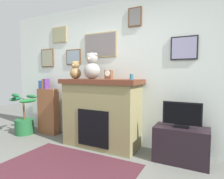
# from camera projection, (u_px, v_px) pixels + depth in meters

# --- Properties ---
(back_wall) EXTENTS (5.20, 0.15, 2.60)m
(back_wall) POSITION_uv_depth(u_px,v_px,m) (117.00, 73.00, 3.55)
(back_wall) COLOR silver
(back_wall) RESTS_ON ground_plane
(fireplace) EXTENTS (1.44, 0.62, 1.20)m
(fireplace) POSITION_uv_depth(u_px,v_px,m) (101.00, 112.00, 3.37)
(fireplace) COLOR olive
(fireplace) RESTS_ON ground_plane
(bookshelf) EXTENTS (0.47, 0.16, 1.19)m
(bookshelf) POSITION_uv_depth(u_px,v_px,m) (48.00, 110.00, 4.08)
(bookshelf) COLOR brown
(bookshelf) RESTS_ON ground_plane
(potted_plant) EXTENTS (0.58, 0.51, 0.89)m
(potted_plant) POSITION_uv_depth(u_px,v_px,m) (24.00, 121.00, 4.07)
(potted_plant) COLOR #1E592D
(potted_plant) RESTS_ON ground_plane
(tv_stand) EXTENTS (0.76, 0.40, 0.52)m
(tv_stand) POSITION_uv_depth(u_px,v_px,m) (181.00, 145.00, 2.76)
(tv_stand) COLOR black
(tv_stand) RESTS_ON ground_plane
(television) EXTENTS (0.54, 0.14, 0.37)m
(television) POSITION_uv_depth(u_px,v_px,m) (182.00, 115.00, 2.72)
(television) COLOR black
(television) RESTS_ON tv_stand
(area_rug) EXTENTS (1.87, 1.20, 0.01)m
(area_rug) POSITION_uv_depth(u_px,v_px,m) (66.00, 169.00, 2.57)
(area_rug) COLOR #441E27
(area_rug) RESTS_ON ground_plane
(candle_jar) EXTENTS (0.06, 0.06, 0.09)m
(candle_jar) POSITION_uv_depth(u_px,v_px,m) (132.00, 77.00, 3.04)
(candle_jar) COLOR teal
(candle_jar) RESTS_ON fireplace
(mantel_clock) EXTENTS (0.12, 0.09, 0.16)m
(mantel_clock) POSITION_uv_depth(u_px,v_px,m) (109.00, 75.00, 3.23)
(mantel_clock) COLOR brown
(mantel_clock) RESTS_ON fireplace
(teddy_bear_cream) EXTENTS (0.21, 0.21, 0.34)m
(teddy_bear_cream) POSITION_uv_depth(u_px,v_px,m) (76.00, 71.00, 3.55)
(teddy_bear_cream) COLOR olive
(teddy_bear_cream) RESTS_ON fireplace
(teddy_bear_brown) EXTENTS (0.29, 0.29, 0.47)m
(teddy_bear_brown) POSITION_uv_depth(u_px,v_px,m) (92.00, 67.00, 3.37)
(teddy_bear_brown) COLOR gray
(teddy_bear_brown) RESTS_ON fireplace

